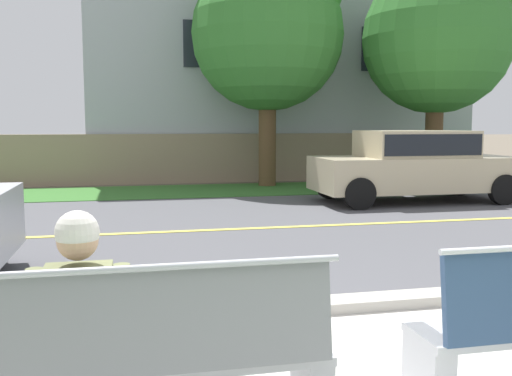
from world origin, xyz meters
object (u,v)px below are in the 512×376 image
Objects in this scene: seated_person_olive at (82,315)px; shade_tree_far_left at (273,23)px; bench_left at (147,361)px; shade_tree_left at (443,27)px; car_beige_near at (414,163)px.

shade_tree_far_left is (4.07, 11.96, 3.66)m from seated_person_olive.
shade_tree_far_left is at bearing 72.88° from bench_left.
shade_tree_left is (8.32, 10.76, 3.50)m from seated_person_olive.
car_beige_near reaches higher than bench_left.
seated_person_olive is 10.35m from car_beige_near.
car_beige_near reaches higher than seated_person_olive.
bench_left is 14.04m from shade_tree_left.
bench_left is at bearing -125.29° from car_beige_near.
seated_person_olive is 14.04m from shade_tree_left.
car_beige_near is (6.28, 8.23, 0.18)m from seated_person_olive.
shade_tree_left is (7.99, 10.93, 3.71)m from bench_left.
shade_tree_left is at bearing -15.81° from shade_tree_far_left.
seated_person_olive is 0.19× the size of shade_tree_far_left.
shade_tree_left is (4.25, -1.20, -0.16)m from shade_tree_far_left.
car_beige_near is at bearing 54.71° from bench_left.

